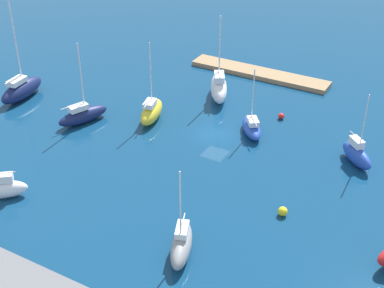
{
  "coord_description": "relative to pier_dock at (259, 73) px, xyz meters",
  "views": [
    {
      "loc": [
        -23.01,
        46.17,
        30.15
      ],
      "look_at": [
        0.0,
        5.18,
        1.5
      ],
      "focal_mm": 51.94,
      "sensor_mm": 36.0,
      "label": 1
    }
  ],
  "objects": [
    {
      "name": "water",
      "position": [
        -2.03,
        16.44,
        -0.28
      ],
      "size": [
        160.0,
        160.0,
        0.0
      ],
      "primitive_type": "plane",
      "color": "navy",
      "rests_on": "ground"
    },
    {
      "name": "pier_dock",
      "position": [
        0.0,
        0.0,
        0.0
      ],
      "size": [
        18.58,
        3.03,
        0.56
      ],
      "primitive_type": "cube",
      "color": "#997A56",
      "rests_on": "ground"
    },
    {
      "name": "sailboat_white_west_end",
      "position": [
        1.63,
        8.56,
        1.15
      ],
      "size": [
        4.91,
        6.71,
        10.07
      ],
      "rotation": [
        0.0,
        0.0,
        5.22
      ],
      "color": "white",
      "rests_on": "water"
    },
    {
      "name": "sailboat_blue_center_basin",
      "position": [
        -5.35,
        14.48,
        0.53
      ],
      "size": [
        4.25,
        4.94,
        7.41
      ],
      "rotation": [
        0.0,
        0.0,
        5.34
      ],
      "color": "#2347B2",
      "rests_on": "water"
    },
    {
      "name": "sailboat_navy_far_south",
      "position": [
        22.21,
        20.19,
        0.94
      ],
      "size": [
        2.65,
        7.0,
        13.04
      ],
      "rotation": [
        0.0,
        0.0,
        4.79
      ],
      "color": "#141E4C",
      "rests_on": "water"
    },
    {
      "name": "sailboat_yellow_off_beacon",
      "position": [
        5.64,
        17.19,
        0.82
      ],
      "size": [
        3.05,
        5.6,
        9.08
      ],
      "rotation": [
        0.0,
        0.0,
        4.96
      ],
      "color": "yellow",
      "rests_on": "water"
    },
    {
      "name": "sailboat_gray_lone_north",
      "position": [
        -8.29,
        34.45,
        0.77
      ],
      "size": [
        3.37,
        5.42,
        8.07
      ],
      "rotation": [
        0.0,
        0.0,
        1.95
      ],
      "color": "gray",
      "rests_on": "water"
    },
    {
      "name": "sailboat_white_near_pier",
      "position": [
        9.53,
        35.88,
        0.7
      ],
      "size": [
        4.54,
        4.07,
        7.0
      ],
      "rotation": [
        0.0,
        0.0,
        0.68
      ],
      "color": "white",
      "rests_on": "water"
    },
    {
      "name": "sailboat_blue_east_end",
      "position": [
        -16.68,
        14.76,
        0.77
      ],
      "size": [
        4.3,
        4.14,
        7.65
      ],
      "rotation": [
        0.0,
        0.0,
        2.39
      ],
      "color": "#2347B2",
      "rests_on": "water"
    },
    {
      "name": "sailboat_navy_inner_mooring",
      "position": [
        12.0,
        21.36,
        0.68
      ],
      "size": [
        3.76,
        6.17,
        9.26
      ],
      "rotation": [
        0.0,
        0.0,
        4.34
      ],
      "color": "#141E4C",
      "rests_on": "water"
    },
    {
      "name": "mooring_buoy_red",
      "position": [
        -6.92,
        9.79,
        0.07
      ],
      "size": [
        0.7,
        0.7,
        0.7
      ],
      "primitive_type": "sphere",
      "color": "red",
      "rests_on": "water"
    },
    {
      "name": "mooring_buoy_yellow",
      "position": [
        -13.41,
        25.96,
        0.14
      ],
      "size": [
        0.84,
        0.84,
        0.84
      ],
      "primitive_type": "sphere",
      "color": "yellow",
      "rests_on": "water"
    }
  ]
}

